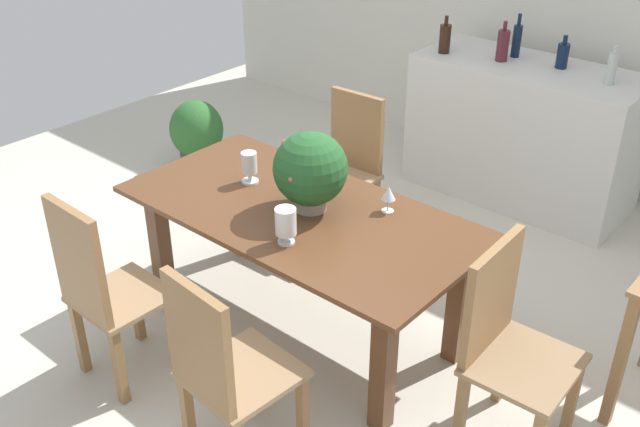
{
  "coord_description": "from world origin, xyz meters",
  "views": [
    {
      "loc": [
        2.21,
        -2.56,
        2.59
      ],
      "look_at": [
        -0.0,
        0.02,
        0.65
      ],
      "focal_mm": 41.21,
      "sensor_mm": 36.0,
      "label": 1
    }
  ],
  "objects_px": {
    "chair_near_left": "(101,288)",
    "chair_far_left": "(347,162)",
    "wine_glass": "(388,194)",
    "chair_foot_end": "(506,338)",
    "wine_bottle_tall": "(503,45)",
    "chair_near_right": "(222,369)",
    "crystal_vase_center_near": "(286,223)",
    "crystal_vase_left": "(249,165)",
    "wine_bottle_green": "(612,68)",
    "wine_bottle_amber": "(563,55)",
    "kitchen_counter": "(523,133)",
    "wine_bottle_clear": "(445,38)",
    "dining_table": "(300,231)",
    "wine_bottle_dark": "(517,40)",
    "potted_plant_floor": "(197,134)",
    "flower_centerpiece": "(310,170)"
  },
  "relations": [
    {
      "from": "wine_bottle_green",
      "to": "kitchen_counter",
      "type": "bearing_deg",
      "value": 177.39
    },
    {
      "from": "wine_bottle_clear",
      "to": "wine_bottle_amber",
      "type": "xyz_separation_m",
      "value": [
        0.78,
        0.23,
        -0.02
      ]
    },
    {
      "from": "dining_table",
      "to": "chair_foot_end",
      "type": "distance_m",
      "value": 1.2
    },
    {
      "from": "dining_table",
      "to": "chair_near_left",
      "type": "relative_size",
      "value": 1.82
    },
    {
      "from": "wine_bottle_tall",
      "to": "wine_bottle_amber",
      "type": "bearing_deg",
      "value": 18.84
    },
    {
      "from": "wine_bottle_green",
      "to": "potted_plant_floor",
      "type": "height_order",
      "value": "wine_bottle_green"
    },
    {
      "from": "chair_near_left",
      "to": "chair_far_left",
      "type": "distance_m",
      "value": 1.86
    },
    {
      "from": "wine_bottle_tall",
      "to": "wine_glass",
      "type": "bearing_deg",
      "value": -77.85
    },
    {
      "from": "crystal_vase_left",
      "to": "kitchen_counter",
      "type": "bearing_deg",
      "value": 74.89
    },
    {
      "from": "chair_far_left",
      "to": "potted_plant_floor",
      "type": "relative_size",
      "value": 1.72
    },
    {
      "from": "potted_plant_floor",
      "to": "wine_bottle_clear",
      "type": "bearing_deg",
      "value": 36.25
    },
    {
      "from": "chair_near_left",
      "to": "crystal_vase_left",
      "type": "xyz_separation_m",
      "value": [
        0.01,
        0.99,
        0.29
      ]
    },
    {
      "from": "chair_far_left",
      "to": "wine_bottle_clear",
      "type": "relative_size",
      "value": 3.71
    },
    {
      "from": "dining_table",
      "to": "wine_bottle_green",
      "type": "height_order",
      "value": "wine_bottle_green"
    },
    {
      "from": "chair_near_left",
      "to": "wine_bottle_dark",
      "type": "relative_size",
      "value": 3.43
    },
    {
      "from": "chair_near_left",
      "to": "wine_bottle_dark",
      "type": "bearing_deg",
      "value": -95.86
    },
    {
      "from": "crystal_vase_left",
      "to": "kitchen_counter",
      "type": "xyz_separation_m",
      "value": [
        0.58,
        2.13,
        -0.35
      ]
    },
    {
      "from": "chair_near_right",
      "to": "potted_plant_floor",
      "type": "height_order",
      "value": "chair_near_right"
    },
    {
      "from": "chair_near_left",
      "to": "potted_plant_floor",
      "type": "height_order",
      "value": "chair_near_left"
    },
    {
      "from": "wine_glass",
      "to": "kitchen_counter",
      "type": "distance_m",
      "value": 1.95
    },
    {
      "from": "kitchen_counter",
      "to": "wine_bottle_green",
      "type": "height_order",
      "value": "wine_bottle_green"
    },
    {
      "from": "crystal_vase_left",
      "to": "wine_bottle_green",
      "type": "xyz_separation_m",
      "value": [
        1.11,
        2.11,
        0.25
      ]
    },
    {
      "from": "chair_foot_end",
      "to": "wine_bottle_amber",
      "type": "distance_m",
      "value": 2.49
    },
    {
      "from": "chair_near_right",
      "to": "crystal_vase_center_near",
      "type": "height_order",
      "value": "chair_near_right"
    },
    {
      "from": "kitchen_counter",
      "to": "wine_bottle_amber",
      "type": "height_order",
      "value": "wine_bottle_amber"
    },
    {
      "from": "chair_near_left",
      "to": "wine_glass",
      "type": "relative_size",
      "value": 7.28
    },
    {
      "from": "wine_bottle_clear",
      "to": "potted_plant_floor",
      "type": "relative_size",
      "value": 0.46
    },
    {
      "from": "wine_glass",
      "to": "chair_near_left",
      "type": "bearing_deg",
      "value": -122.62
    },
    {
      "from": "wine_glass",
      "to": "wine_bottle_amber",
      "type": "bearing_deg",
      "value": 90.62
    },
    {
      "from": "chair_near_left",
      "to": "crystal_vase_left",
      "type": "distance_m",
      "value": 1.03
    },
    {
      "from": "wine_bottle_green",
      "to": "wine_bottle_dark",
      "type": "xyz_separation_m",
      "value": [
        -0.72,
        0.12,
        0.02
      ]
    },
    {
      "from": "dining_table",
      "to": "wine_glass",
      "type": "distance_m",
      "value": 0.51
    },
    {
      "from": "kitchen_counter",
      "to": "wine_bottle_clear",
      "type": "xyz_separation_m",
      "value": [
        -0.61,
        -0.15,
        0.6
      ]
    },
    {
      "from": "chair_foot_end",
      "to": "chair_far_left",
      "type": "height_order",
      "value": "chair_foot_end"
    },
    {
      "from": "wine_bottle_green",
      "to": "wine_bottle_amber",
      "type": "xyz_separation_m",
      "value": [
        -0.37,
        0.1,
        -0.02
      ]
    },
    {
      "from": "kitchen_counter",
      "to": "wine_bottle_green",
      "type": "distance_m",
      "value": 0.8
    },
    {
      "from": "dining_table",
      "to": "kitchen_counter",
      "type": "height_order",
      "value": "kitchen_counter"
    },
    {
      "from": "chair_far_left",
      "to": "kitchen_counter",
      "type": "height_order",
      "value": "kitchen_counter"
    },
    {
      "from": "flower_centerpiece",
      "to": "crystal_vase_center_near",
      "type": "distance_m",
      "value": 0.36
    },
    {
      "from": "dining_table",
      "to": "wine_bottle_green",
      "type": "relative_size",
      "value": 7.52
    },
    {
      "from": "chair_far_left",
      "to": "potted_plant_floor",
      "type": "height_order",
      "value": "chair_far_left"
    },
    {
      "from": "crystal_vase_center_near",
      "to": "wine_bottle_green",
      "type": "relative_size",
      "value": 0.74
    },
    {
      "from": "chair_near_left",
      "to": "kitchen_counter",
      "type": "relative_size",
      "value": 0.66
    },
    {
      "from": "chair_foot_end",
      "to": "crystal_vase_center_near",
      "type": "distance_m",
      "value": 1.11
    },
    {
      "from": "flower_centerpiece",
      "to": "wine_bottle_amber",
      "type": "bearing_deg",
      "value": 82.47
    },
    {
      "from": "chair_foot_end",
      "to": "wine_bottle_tall",
      "type": "bearing_deg",
      "value": 28.22
    },
    {
      "from": "chair_near_left",
      "to": "wine_bottle_tall",
      "type": "relative_size",
      "value": 3.76
    },
    {
      "from": "dining_table",
      "to": "kitchen_counter",
      "type": "distance_m",
      "value": 2.2
    },
    {
      "from": "crystal_vase_center_near",
      "to": "potted_plant_floor",
      "type": "height_order",
      "value": "crystal_vase_center_near"
    },
    {
      "from": "wine_bottle_green",
      "to": "wine_bottle_amber",
      "type": "height_order",
      "value": "wine_bottle_green"
    }
  ]
}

